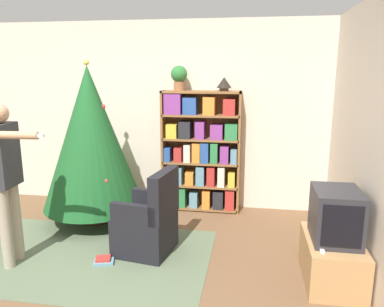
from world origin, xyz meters
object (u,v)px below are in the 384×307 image
at_px(armchair, 148,224).
at_px(potted_plant, 179,76).
at_px(television, 336,215).
at_px(bookshelf, 201,153).
at_px(table_lamp, 224,83).
at_px(christmas_tree, 91,138).
at_px(standing_person, 6,172).

height_order(armchair, potted_plant, potted_plant).
xyz_separation_m(television, armchair, (-1.83, 0.29, -0.33)).
relative_size(bookshelf, television, 3.22).
xyz_separation_m(television, potted_plant, (-1.76, 1.66, 1.20)).
bearing_deg(bookshelf, table_lamp, 1.76).
bearing_deg(bookshelf, potted_plant, 178.23).
distance_m(bookshelf, table_lamp, 1.00).
xyz_separation_m(potted_plant, table_lamp, (0.60, 0.00, -0.09)).
distance_m(bookshelf, television, 2.21).
xyz_separation_m(christmas_tree, standing_person, (-0.36, -1.16, -0.14)).
distance_m(potted_plant, table_lamp, 0.61).
bearing_deg(bookshelf, armchair, -105.47).
xyz_separation_m(bookshelf, christmas_tree, (-1.30, -0.65, 0.29)).
relative_size(bookshelf, standing_person, 1.02).
bearing_deg(television, standing_person, -177.05).
bearing_deg(potted_plant, table_lamp, 0.00).
xyz_separation_m(armchair, standing_person, (-1.29, -0.45, 0.64)).
bearing_deg(table_lamp, television, -55.14).
relative_size(bookshelf, armchair, 1.81).
bearing_deg(potted_plant, television, -43.37).
bearing_deg(armchair, standing_person, -61.61).
xyz_separation_m(standing_person, potted_plant, (1.36, 1.82, 0.89)).
bearing_deg(christmas_tree, potted_plant, 33.46).
bearing_deg(armchair, television, 89.92).
distance_m(christmas_tree, standing_person, 1.23).
relative_size(christmas_tree, armchair, 2.24).
xyz_separation_m(bookshelf, television, (1.46, -1.65, -0.16)).
height_order(bookshelf, standing_person, bookshelf).
relative_size(christmas_tree, potted_plant, 6.25).
bearing_deg(armchair, potted_plant, -174.18).
distance_m(bookshelf, standing_person, 2.46).
height_order(bookshelf, armchair, bookshelf).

